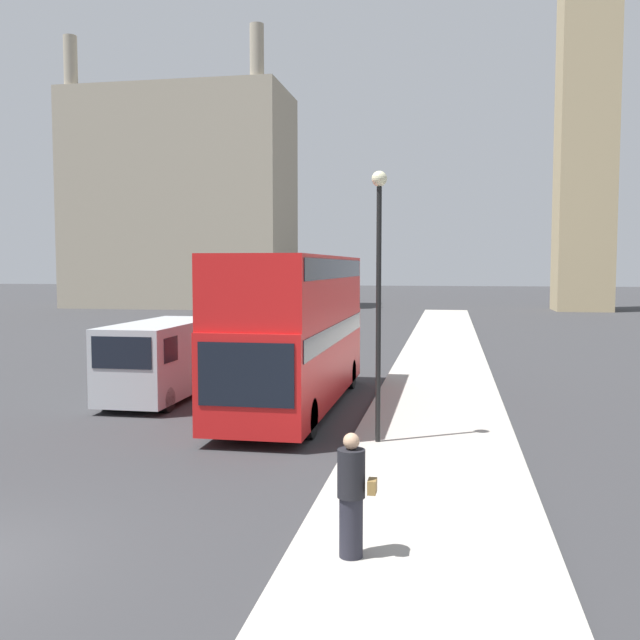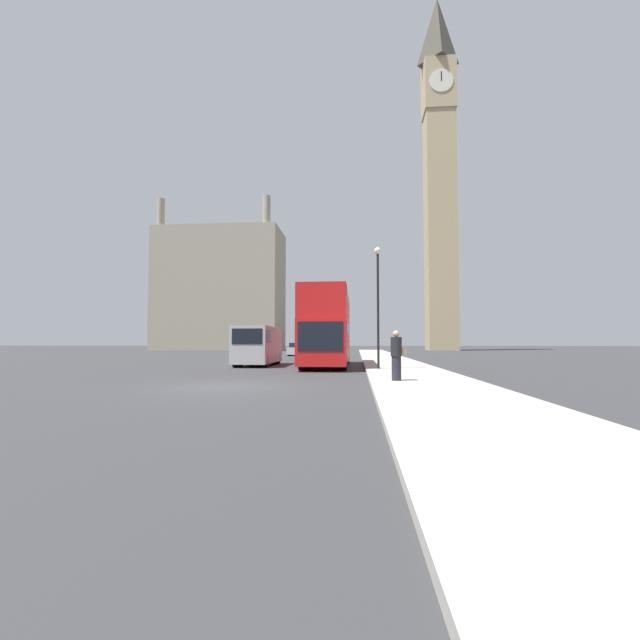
# 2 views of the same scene
# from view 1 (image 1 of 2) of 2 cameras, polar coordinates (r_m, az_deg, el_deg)

# --- Properties ---
(sidewalk_strip) EXTENTS (3.93, 120.00, 0.15)m
(sidewalk_strip) POSITION_cam_1_polar(r_m,az_deg,el_deg) (9.68, 7.90, -21.55)
(sidewalk_strip) COLOR #ADA89E
(sidewalk_strip) RESTS_ON ground_plane
(building_block_distant) EXTENTS (22.74, 11.30, 27.32)m
(building_block_distant) POSITION_cam_1_polar(r_m,az_deg,el_deg) (77.82, -11.02, 9.36)
(building_block_distant) COLOR #9E937F
(building_block_distant) RESTS_ON ground_plane
(red_double_decker_bus) EXTENTS (2.64, 10.71, 4.60)m
(red_double_decker_bus) POSITION_cam_1_polar(r_m,az_deg,el_deg) (21.49, -1.98, -0.33)
(red_double_decker_bus) COLOR red
(red_double_decker_bus) RESTS_ON ground_plane
(white_van) EXTENTS (2.16, 5.75, 2.50)m
(white_van) POSITION_cam_1_polar(r_m,az_deg,el_deg) (23.45, -12.62, -3.02)
(white_van) COLOR #B2B7BC
(white_van) RESTS_ON ground_plane
(pedestrian) EXTENTS (0.56, 0.40, 1.80)m
(pedestrian) POSITION_cam_1_polar(r_m,az_deg,el_deg) (10.43, 2.55, -13.83)
(pedestrian) COLOR #23232D
(pedestrian) RESTS_ON sidewalk_strip
(street_lamp) EXTENTS (0.36, 0.36, 6.34)m
(street_lamp) POSITION_cam_1_polar(r_m,az_deg,el_deg) (16.67, 4.72, 4.17)
(street_lamp) COLOR black
(street_lamp) RESTS_ON sidewalk_strip
(parked_sedan) EXTENTS (1.78, 4.64, 1.43)m
(parked_sedan) POSITION_cam_1_polar(r_m,az_deg,el_deg) (42.91, -2.24, -0.56)
(parked_sedan) COLOR silver
(parked_sedan) RESTS_ON ground_plane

